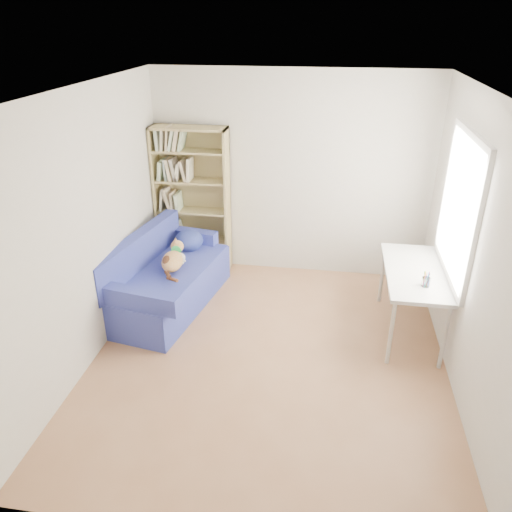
{
  "coord_description": "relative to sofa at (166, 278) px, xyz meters",
  "views": [
    {
      "loc": [
        0.5,
        -4.09,
        3.15
      ],
      "look_at": [
        -0.22,
        0.57,
        0.85
      ],
      "focal_mm": 35.0,
      "sensor_mm": 36.0,
      "label": 1
    }
  ],
  "objects": [
    {
      "name": "room_shell",
      "position": [
        1.44,
        -0.82,
        1.3
      ],
      "size": [
        3.54,
        4.04,
        2.62
      ],
      "color": "silver",
      "rests_on": "ground"
    },
    {
      "name": "desk",
      "position": [
        2.78,
        -0.16,
        0.35
      ],
      "size": [
        0.6,
        1.31,
        0.75
      ],
      "color": "silver",
      "rests_on": "ground"
    },
    {
      "name": "bookshelf",
      "position": [
        0.09,
        0.98,
        0.55
      ],
      "size": [
        0.96,
        0.3,
        1.91
      ],
      "color": "tan",
      "rests_on": "ground"
    },
    {
      "name": "ground",
      "position": [
        1.35,
        -0.86,
        -0.34
      ],
      "size": [
        4.0,
        4.0,
        0.0
      ],
      "primitive_type": "plane",
      "color": "#9D6A46",
      "rests_on": "ground"
    },
    {
      "name": "sofa",
      "position": [
        0.0,
        0.0,
        0.0
      ],
      "size": [
        1.15,
        1.93,
        0.88
      ],
      "rotation": [
        0.0,
        0.0,
        -0.18
      ],
      "color": "navy",
      "rests_on": "ground"
    },
    {
      "name": "pen_cup",
      "position": [
        2.83,
        -0.49,
        0.47
      ],
      "size": [
        0.08,
        0.08,
        0.16
      ],
      "color": "white",
      "rests_on": "desk"
    }
  ]
}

